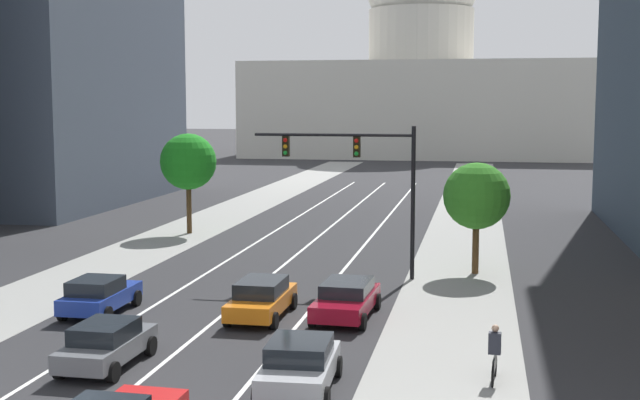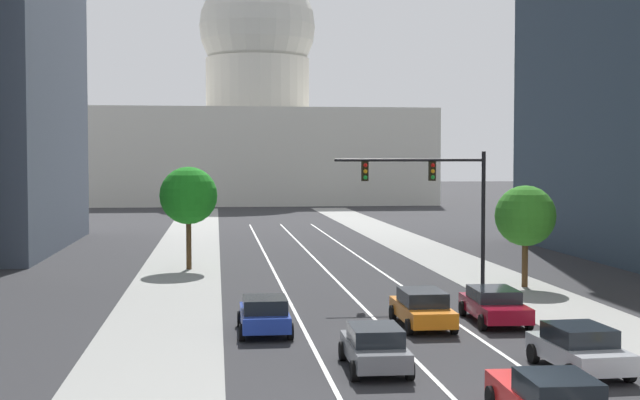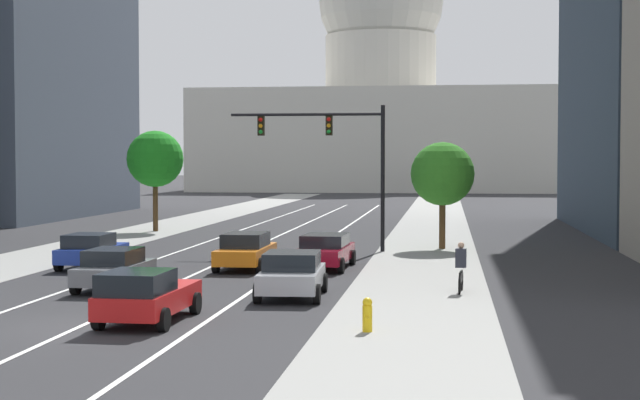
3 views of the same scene
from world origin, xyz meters
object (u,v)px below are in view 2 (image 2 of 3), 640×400
at_px(car_gray, 375,347).
at_px(car_blue, 264,314).
at_px(street_tree_far_right, 525,216).
at_px(capitol_building, 258,125).
at_px(street_tree_near_left, 188,196).
at_px(car_crimson, 494,304).
at_px(car_silver, 579,348).
at_px(car_red, 547,398).
at_px(car_orange, 422,308).
at_px(traffic_signal_mast, 439,191).

height_order(car_gray, car_blue, car_blue).
relative_size(car_blue, street_tree_far_right, 0.76).
height_order(capitol_building, street_tree_near_left, capitol_building).
relative_size(car_crimson, street_tree_near_left, 0.77).
distance_m(car_crimson, street_tree_near_left, 23.51).
height_order(car_silver, car_crimson, car_silver).
bearing_deg(car_red, capitol_building, 2.35).
relative_size(car_orange, traffic_signal_mast, 0.61).
distance_m(car_silver, traffic_signal_mast, 16.74).
xyz_separation_m(car_gray, car_crimson, (6.39, 7.49, -0.00)).
xyz_separation_m(street_tree_far_right, street_tree_near_left, (-17.87, 9.61, 0.76)).
bearing_deg(car_orange, car_blue, 95.45).
xyz_separation_m(car_red, street_tree_far_right, (7.98, 23.55, 2.98)).
distance_m(car_orange, traffic_signal_mast, 9.74).
relative_size(car_red, car_crimson, 0.90).
relative_size(car_silver, car_orange, 0.91).
height_order(car_silver, street_tree_far_right, street_tree_far_right).
height_order(street_tree_far_right, street_tree_near_left, street_tree_near_left).
relative_size(street_tree_far_right, street_tree_near_left, 0.85).
relative_size(car_red, street_tree_far_right, 0.82).
xyz_separation_m(car_red, traffic_signal_mast, (2.79, 21.63, 4.37)).
height_order(traffic_signal_mast, street_tree_far_right, traffic_signal_mast).
height_order(car_blue, street_tree_near_left, street_tree_near_left).
bearing_deg(car_silver, car_blue, 49.95).
xyz_separation_m(car_gray, car_blue, (-3.19, 6.27, 0.00)).
bearing_deg(street_tree_far_right, capitol_building, 95.78).
height_order(car_silver, car_orange, car_orange).
relative_size(traffic_signal_mast, street_tree_far_right, 1.42).
xyz_separation_m(car_silver, car_crimson, (0.00, 8.53, -0.03)).
bearing_deg(car_red, car_silver, -28.72).
height_order(capitol_building, car_red, capitol_building).
xyz_separation_m(car_gray, street_tree_near_left, (-6.70, 26.65, 3.77)).
relative_size(car_gray, car_crimson, 0.85).
height_order(capitol_building, traffic_signal_mast, capitol_building).
xyz_separation_m(traffic_signal_mast, street_tree_far_right, (5.19, 1.92, -1.39)).
bearing_deg(street_tree_far_right, car_crimson, -116.61).
height_order(car_silver, car_gray, car_silver).
bearing_deg(street_tree_near_left, capitol_building, 84.42).
height_order(car_blue, car_crimson, car_blue).
height_order(car_crimson, traffic_signal_mast, traffic_signal_mast).
bearing_deg(car_crimson, car_silver, -177.59).
height_order(car_orange, street_tree_near_left, street_tree_near_left).
distance_m(car_blue, car_orange, 6.41).
distance_m(car_red, traffic_signal_mast, 22.24).
bearing_deg(traffic_signal_mast, car_gray, -111.56).
bearing_deg(traffic_signal_mast, street_tree_far_right, 20.25).
xyz_separation_m(capitol_building, car_crimson, (4.79, -104.12, -11.38)).
distance_m(car_orange, car_crimson, 3.25).
relative_size(capitol_building, car_blue, 12.67).
distance_m(car_orange, street_tree_far_right, 13.26).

